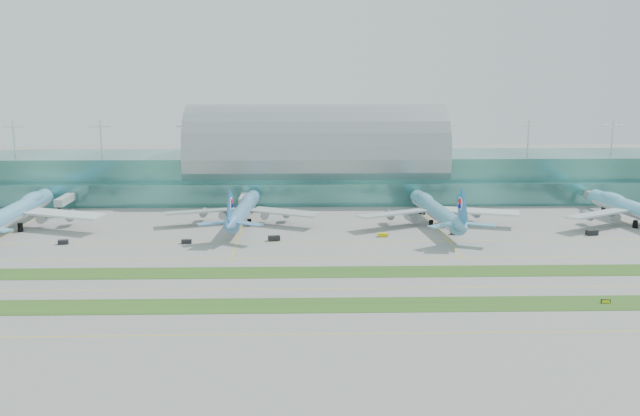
{
  "coord_description": "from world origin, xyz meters",
  "views": [
    {
      "loc": [
        -6.31,
        -202.78,
        60.55
      ],
      "look_at": [
        0.0,
        55.0,
        9.0
      ],
      "focal_mm": 40.0,
      "sensor_mm": 36.0,
      "label": 1
    }
  ],
  "objects_px": {
    "airliner_a": "(15,211)",
    "airliner_b": "(244,209)",
    "terminal": "(316,166)",
    "airliner_c": "(436,209)",
    "taxiway_sign_east": "(606,301)",
    "airliner_d": "(637,209)"
  },
  "relations": [
    {
      "from": "terminal",
      "to": "airliner_b",
      "type": "distance_m",
      "value": 66.61
    },
    {
      "from": "terminal",
      "to": "airliner_c",
      "type": "distance_m",
      "value": 78.27
    },
    {
      "from": "taxiway_sign_east",
      "to": "airliner_b",
      "type": "bearing_deg",
      "value": 143.23
    },
    {
      "from": "airliner_b",
      "to": "airliner_c",
      "type": "relative_size",
      "value": 0.95
    },
    {
      "from": "airliner_d",
      "to": "terminal",
      "type": "bearing_deg",
      "value": 143.71
    },
    {
      "from": "airliner_c",
      "to": "taxiway_sign_east",
      "type": "xyz_separation_m",
      "value": [
        27.24,
        -93.44,
        -5.63
      ]
    },
    {
      "from": "airliner_c",
      "to": "airliner_b",
      "type": "bearing_deg",
      "value": 171.51
    },
    {
      "from": "airliner_a",
      "to": "airliner_b",
      "type": "distance_m",
      "value": 85.56
    },
    {
      "from": "terminal",
      "to": "airliner_b",
      "type": "xyz_separation_m",
      "value": [
        -29.46,
        -59.16,
        -8.36
      ]
    },
    {
      "from": "airliner_a",
      "to": "taxiway_sign_east",
      "type": "relative_size",
      "value": 32.95
    },
    {
      "from": "airliner_a",
      "to": "airliner_d",
      "type": "height_order",
      "value": "airliner_a"
    },
    {
      "from": "airliner_b",
      "to": "airliner_c",
      "type": "distance_m",
      "value": 74.58
    },
    {
      "from": "airliner_b",
      "to": "taxiway_sign_east",
      "type": "distance_m",
      "value": 141.2
    },
    {
      "from": "airliner_d",
      "to": "taxiway_sign_east",
      "type": "bearing_deg",
      "value": -126.85
    },
    {
      "from": "airliner_b",
      "to": "airliner_d",
      "type": "bearing_deg",
      "value": 1.45
    },
    {
      "from": "airliner_d",
      "to": "airliner_c",
      "type": "bearing_deg",
      "value": 170.29
    },
    {
      "from": "airliner_b",
      "to": "airliner_d",
      "type": "distance_m",
      "value": 152.0
    },
    {
      "from": "airliner_b",
      "to": "taxiway_sign_east",
      "type": "xyz_separation_m",
      "value": [
        101.69,
        -97.82,
        -5.35
      ]
    },
    {
      "from": "airliner_a",
      "to": "taxiway_sign_east",
      "type": "xyz_separation_m",
      "value": [
        186.95,
        -90.75,
        -6.37
      ]
    },
    {
      "from": "taxiway_sign_east",
      "to": "airliner_d",
      "type": "bearing_deg",
      "value": 68.29
    },
    {
      "from": "airliner_d",
      "to": "taxiway_sign_east",
      "type": "xyz_separation_m",
      "value": [
        -50.17,
        -91.17,
        -5.79
      ]
    },
    {
      "from": "airliner_c",
      "to": "airliner_d",
      "type": "relative_size",
      "value": 0.98
    }
  ]
}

